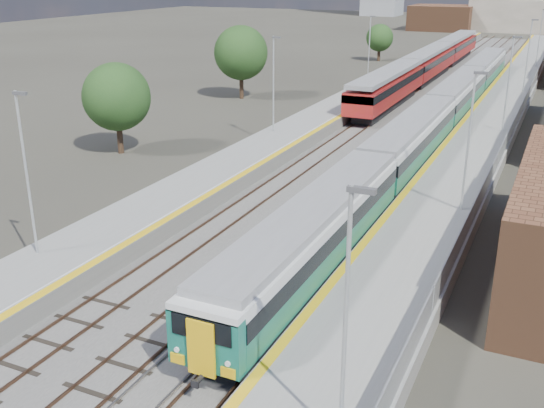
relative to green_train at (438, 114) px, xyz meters
The scene contains 10 objects.
ground 9.18m from the green_train, 99.67° to the left, with size 320.00×320.00×0.00m, color #47443A.
ballast_bed 12.09m from the green_train, 108.35° to the left, with size 10.50×155.00×0.06m, color #565451.
tracks 13.51m from the green_train, 103.64° to the left, with size 8.96×160.00×0.17m.
platform_right 12.02m from the green_train, 71.50° to the left, with size 4.70×155.00×8.52m.
platform_left 15.54m from the green_train, 133.04° to the left, with size 4.30×155.00×8.52m.
green_train is the anchor object (origin of this frame).
red_train 30.88m from the green_train, 103.10° to the left, with size 2.96×60.07×3.74m.
tree_a 25.90m from the green_train, 145.00° to the right, with size 5.10×5.10×6.91m.
tree_b 24.76m from the green_train, 158.90° to the left, with size 5.77×5.77×7.83m.
tree_c 48.48m from the green_train, 111.60° to the left, with size 4.12×4.12×5.59m.
Camera 1 is at (10.88, -11.70, 13.27)m, focal length 42.00 mm.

